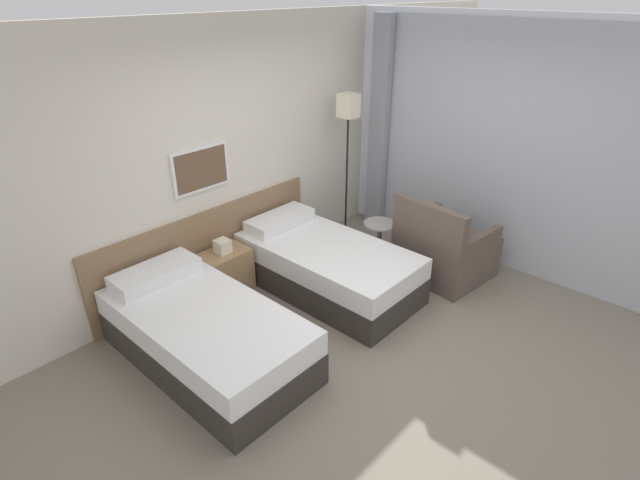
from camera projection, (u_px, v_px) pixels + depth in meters
name	position (u px, v px, depth m)	size (l,w,h in m)	color
ground_plane	(377.00, 341.00, 4.58)	(16.00, 16.00, 0.00)	slate
wall_headboard	(230.00, 161.00, 5.14)	(10.00, 0.10, 2.70)	beige
wall_window	(519.00, 152.00, 5.28)	(0.21, 4.43, 2.70)	white
bed_near_door	(205.00, 334.00, 4.25)	(0.98, 1.90, 0.65)	#332D28
bed_near_window	(326.00, 266.00, 5.27)	(0.98, 1.90, 0.65)	#332D28
nightstand	(225.00, 272.00, 5.20)	(0.52, 0.34, 0.62)	#9E7A51
floor_lamp	(348.00, 123.00, 5.76)	(0.24, 0.24, 1.83)	black
side_table	(379.00, 236.00, 5.71)	(0.38, 0.38, 0.52)	gray
armchair	(443.00, 251.00, 5.50)	(0.92, 0.97, 0.94)	brown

